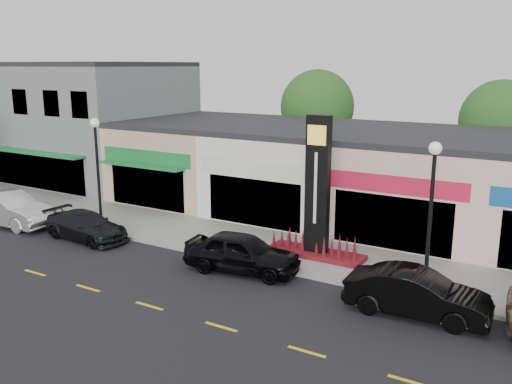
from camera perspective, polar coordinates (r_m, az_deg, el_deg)
ground at (r=21.56m, az=-5.81°, el=-8.94°), size 120.00×120.00×0.00m
sidewalk at (r=24.93m, az=0.14°, el=-5.57°), size 52.00×4.30×0.15m
curb at (r=23.13m, az=-2.71°, el=-7.11°), size 52.00×0.20×0.15m
building_grey_2story at (r=40.85m, az=-16.92°, el=7.10°), size 12.00×10.95×8.30m
shop_beige at (r=34.72m, az=-6.01°, el=3.70°), size 7.00×10.85×4.80m
shop_cream at (r=31.12m, az=4.43°, el=2.62°), size 7.00×10.01×4.80m
shop_pink_w at (r=28.79m, az=17.01°, el=1.20°), size 7.00×10.01×4.80m
tree_rear_west at (r=39.02m, az=6.46°, el=8.91°), size 5.20×5.20×7.83m
tree_rear_mid at (r=35.85m, az=24.33°, el=6.91°), size 4.80×4.80×7.29m
lamp_west_near at (r=27.61m, az=-16.36°, el=3.04°), size 0.44×0.44×5.47m
lamp_east_near at (r=19.47m, az=17.95°, el=-1.20°), size 0.44×0.44×5.47m
pylon_sign at (r=22.85m, az=6.44°, el=-1.65°), size 4.20×1.30×6.00m
car_white_van at (r=30.67m, az=-24.51°, el=-1.65°), size 2.05×5.31×1.72m
car_dark_sedan at (r=26.97m, az=-17.43°, el=-3.43°), size 2.10×4.63×1.32m
car_black_sedan at (r=21.78m, az=-1.47°, el=-6.38°), size 2.50×4.91×1.60m
car_black_conv at (r=18.89m, az=16.59°, el=-10.22°), size 1.82×4.74×1.54m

